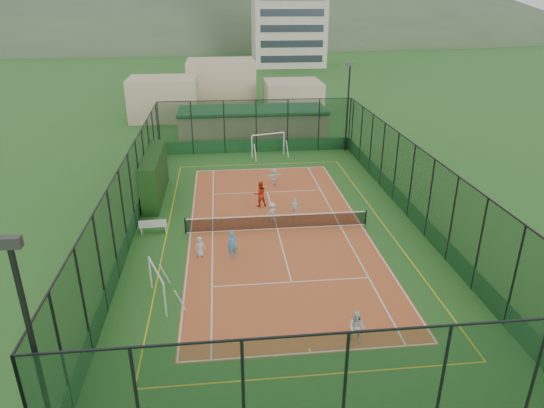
{
  "coord_description": "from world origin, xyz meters",
  "views": [
    {
      "loc": [
        -3.32,
        -27.75,
        13.59
      ],
      "look_at": [
        -0.2,
        1.27,
        1.2
      ],
      "focal_mm": 32.0,
      "sensor_mm": 36.0,
      "label": 1
    }
  ],
  "objects_px": {
    "clubhouse": "(253,124)",
    "child_far_left": "(272,212)",
    "futsal_goal_near": "(157,286)",
    "child_far_right": "(295,207)",
    "floodlight_sw": "(39,370)",
    "child_near_right": "(357,327)",
    "futsal_goal_far": "(268,145)",
    "white_bench": "(153,225)",
    "child_near_mid": "(233,245)",
    "coach": "(260,194)",
    "floodlight_ne": "(348,108)",
    "child_near_left": "(200,246)",
    "child_far_back": "(274,177)"
  },
  "relations": [
    {
      "from": "floodlight_ne",
      "to": "child_far_right",
      "type": "bearing_deg",
      "value": -115.85
    },
    {
      "from": "floodlight_sw",
      "to": "child_far_back",
      "type": "xyz_separation_m",
      "value": [
        9.27,
        24.49,
        -3.43
      ]
    },
    {
      "from": "floodlight_ne",
      "to": "futsal_goal_far",
      "type": "xyz_separation_m",
      "value": [
        -7.62,
        -1.03,
        -3.06
      ]
    },
    {
      "from": "child_far_back",
      "to": "white_bench",
      "type": "bearing_deg",
      "value": 27.53
    },
    {
      "from": "white_bench",
      "to": "coach",
      "type": "relative_size",
      "value": 0.93
    },
    {
      "from": "clubhouse",
      "to": "child_far_left",
      "type": "bearing_deg",
      "value": -90.59
    },
    {
      "from": "white_bench",
      "to": "child_far_left",
      "type": "height_order",
      "value": "child_far_left"
    },
    {
      "from": "floodlight_sw",
      "to": "child_far_back",
      "type": "bearing_deg",
      "value": 69.27
    },
    {
      "from": "floodlight_sw",
      "to": "futsal_goal_far",
      "type": "relative_size",
      "value": 2.51
    },
    {
      "from": "white_bench",
      "to": "child_near_mid",
      "type": "bearing_deg",
      "value": -40.8
    },
    {
      "from": "clubhouse",
      "to": "child_near_left",
      "type": "distance_m",
      "value": 25.53
    },
    {
      "from": "child_near_left",
      "to": "child_near_right",
      "type": "xyz_separation_m",
      "value": [
        6.83,
        -8.35,
        0.15
      ]
    },
    {
      "from": "child_far_right",
      "to": "futsal_goal_far",
      "type": "bearing_deg",
      "value": -66.62
    },
    {
      "from": "floodlight_ne",
      "to": "child_near_left",
      "type": "height_order",
      "value": "floodlight_ne"
    },
    {
      "from": "child_far_right",
      "to": "coach",
      "type": "distance_m",
      "value": 3.01
    },
    {
      "from": "white_bench",
      "to": "floodlight_sw",
      "type": "bearing_deg",
      "value": -95.87
    },
    {
      "from": "child_far_right",
      "to": "child_near_left",
      "type": "bearing_deg",
      "value": 59.4
    },
    {
      "from": "white_bench",
      "to": "child_near_mid",
      "type": "xyz_separation_m",
      "value": [
        4.86,
        -3.75,
        0.33
      ]
    },
    {
      "from": "floodlight_ne",
      "to": "child_far_back",
      "type": "xyz_separation_m",
      "value": [
        -7.93,
        -8.71,
        -3.43
      ]
    },
    {
      "from": "child_near_mid",
      "to": "child_far_right",
      "type": "distance_m",
      "value": 6.71
    },
    {
      "from": "floodlight_sw",
      "to": "white_bench",
      "type": "xyz_separation_m",
      "value": [
        0.8,
        16.92,
        -3.65
      ]
    },
    {
      "from": "clubhouse",
      "to": "futsal_goal_near",
      "type": "bearing_deg",
      "value": -102.79
    },
    {
      "from": "child_far_back",
      "to": "coach",
      "type": "bearing_deg",
      "value": 56.36
    },
    {
      "from": "clubhouse",
      "to": "child_near_right",
      "type": "height_order",
      "value": "clubhouse"
    },
    {
      "from": "white_bench",
      "to": "child_far_back",
      "type": "relative_size",
      "value": 1.25
    },
    {
      "from": "floodlight_ne",
      "to": "child_far_right",
      "type": "xyz_separation_m",
      "value": [
        -7.21,
        -14.89,
        -3.44
      ]
    },
    {
      "from": "child_near_right",
      "to": "clubhouse",
      "type": "bearing_deg",
      "value": 125.33
    },
    {
      "from": "child_far_left",
      "to": "futsal_goal_near",
      "type": "bearing_deg",
      "value": 17.04
    },
    {
      "from": "child_near_mid",
      "to": "coach",
      "type": "distance_m",
      "value": 7.55
    },
    {
      "from": "white_bench",
      "to": "futsal_goal_near",
      "type": "relative_size",
      "value": 0.61
    },
    {
      "from": "child_far_left",
      "to": "child_far_right",
      "type": "bearing_deg",
      "value": 161.63
    },
    {
      "from": "clubhouse",
      "to": "white_bench",
      "type": "bearing_deg",
      "value": -109.79
    },
    {
      "from": "clubhouse",
      "to": "child_near_right",
      "type": "bearing_deg",
      "value": -86.49
    },
    {
      "from": "child_near_right",
      "to": "child_near_mid",
      "type": "bearing_deg",
      "value": 153.81
    },
    {
      "from": "floodlight_sw",
      "to": "futsal_goal_near",
      "type": "distance_m",
      "value": 9.91
    },
    {
      "from": "futsal_goal_near",
      "to": "child_far_right",
      "type": "distance_m",
      "value": 12.19
    },
    {
      "from": "child_far_left",
      "to": "floodlight_sw",
      "type": "bearing_deg",
      "value": 28.66
    },
    {
      "from": "floodlight_ne",
      "to": "coach",
      "type": "xyz_separation_m",
      "value": [
        -9.37,
        -12.8,
        -3.2
      ]
    },
    {
      "from": "child_near_mid",
      "to": "futsal_goal_near",
      "type": "bearing_deg",
      "value": -140.03
    },
    {
      "from": "futsal_goal_near",
      "to": "child_near_mid",
      "type": "distance_m",
      "value": 5.48
    },
    {
      "from": "clubhouse",
      "to": "futsal_goal_far",
      "type": "bearing_deg",
      "value": -81.36
    },
    {
      "from": "child_near_right",
      "to": "futsal_goal_far",
      "type": "bearing_deg",
      "value": 124.1
    },
    {
      "from": "floodlight_ne",
      "to": "white_bench",
      "type": "bearing_deg",
      "value": -135.22
    },
    {
      "from": "floodlight_sw",
      "to": "futsal_goal_far",
      "type": "bearing_deg",
      "value": 73.42
    },
    {
      "from": "floodlight_sw",
      "to": "futsal_goal_near",
      "type": "relative_size",
      "value": 2.96
    },
    {
      "from": "child_near_left",
      "to": "child_far_left",
      "type": "xyz_separation_m",
      "value": [
        4.57,
        4.26,
        0.06
      ]
    },
    {
      "from": "child_far_back",
      "to": "futsal_goal_near",
      "type": "bearing_deg",
      "value": 50.12
    },
    {
      "from": "clubhouse",
      "to": "coach",
      "type": "height_order",
      "value": "clubhouse"
    },
    {
      "from": "child_near_right",
      "to": "white_bench",
      "type": "bearing_deg",
      "value": 161.83
    },
    {
      "from": "floodlight_ne",
      "to": "futsal_goal_near",
      "type": "distance_m",
      "value": 28.66
    }
  ]
}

